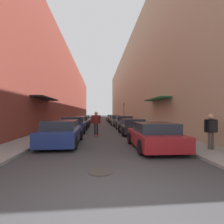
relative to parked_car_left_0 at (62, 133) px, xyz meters
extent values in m
plane|color=#38383A|center=(2.30, 20.66, -0.63)|extent=(147.89, 147.89, 0.00)
cube|color=gray|center=(-2.00, 27.38, -0.57)|extent=(1.80, 67.22, 0.12)
cube|color=gray|center=(6.60, 27.38, -0.57)|extent=(1.80, 67.22, 0.12)
cube|color=brown|center=(-4.90, 27.38, 5.42)|extent=(4.00, 67.22, 12.09)
cube|color=black|center=(-2.50, 5.54, 2.27)|extent=(1.00, 4.80, 0.12)
cube|color=tan|center=(9.50, 27.38, 6.87)|extent=(4.00, 67.22, 14.99)
cube|color=#1E6038|center=(7.10, 5.54, 2.27)|extent=(1.00, 4.80, 0.12)
cube|color=navy|center=(0.00, 0.05, -0.12)|extent=(1.91, 4.42, 0.68)
cube|color=#232833|center=(0.00, -0.17, 0.45)|extent=(1.64, 2.32, 0.45)
cylinder|color=black|center=(-0.88, 1.41, -0.32)|extent=(0.18, 0.60, 0.60)
cylinder|color=black|center=(0.88, 1.41, -0.32)|extent=(0.18, 0.60, 0.60)
cylinder|color=black|center=(-0.88, -1.31, -0.32)|extent=(0.18, 0.60, 0.60)
cylinder|color=black|center=(0.88, -1.31, -0.32)|extent=(0.18, 0.60, 0.60)
cube|color=navy|center=(-0.11, 5.71, -0.09)|extent=(1.90, 4.31, 0.68)
cube|color=#232833|center=(-0.11, 5.49, 0.48)|extent=(1.67, 2.24, 0.48)
cylinder|color=black|center=(-1.03, 7.04, -0.27)|extent=(0.18, 0.71, 0.71)
cylinder|color=black|center=(0.82, 7.04, -0.27)|extent=(0.18, 0.71, 0.71)
cylinder|color=black|center=(-1.03, 4.37, -0.27)|extent=(0.18, 0.71, 0.71)
cylinder|color=black|center=(0.82, 4.37, -0.27)|extent=(0.18, 0.71, 0.71)
cube|color=maroon|center=(-0.08, 10.97, -0.15)|extent=(1.85, 4.73, 0.57)
cube|color=#232833|center=(-0.08, 10.74, 0.40)|extent=(1.61, 2.47, 0.53)
cylinder|color=black|center=(-0.96, 12.43, -0.27)|extent=(0.18, 0.70, 0.70)
cylinder|color=black|center=(0.81, 12.43, -0.27)|extent=(0.18, 0.70, 0.70)
cylinder|color=black|center=(-0.96, 9.51, -0.27)|extent=(0.18, 0.70, 0.70)
cylinder|color=black|center=(0.81, 9.51, -0.27)|extent=(0.18, 0.70, 0.70)
cube|color=silver|center=(-0.15, 16.56, -0.16)|extent=(1.73, 4.39, 0.59)
cube|color=#232833|center=(-0.15, 16.34, 0.40)|extent=(1.51, 2.29, 0.53)
cylinder|color=black|center=(-0.98, 17.92, -0.31)|extent=(0.18, 0.62, 0.62)
cylinder|color=black|center=(0.69, 17.92, -0.31)|extent=(0.18, 0.62, 0.62)
cylinder|color=black|center=(-0.98, 15.21, -0.31)|extent=(0.18, 0.62, 0.62)
cylinder|color=black|center=(0.69, 15.21, -0.31)|extent=(0.18, 0.62, 0.62)
cube|color=maroon|center=(4.61, -1.40, -0.14)|extent=(1.96, 4.07, 0.62)
cube|color=#232833|center=(4.61, -1.60, 0.39)|extent=(1.71, 2.12, 0.44)
cylinder|color=black|center=(3.67, -0.14, -0.31)|extent=(0.18, 0.64, 0.64)
cylinder|color=black|center=(5.54, -0.14, -0.31)|extent=(0.18, 0.64, 0.64)
cylinder|color=black|center=(3.67, -2.65, -0.31)|extent=(0.18, 0.64, 0.64)
cylinder|color=black|center=(5.54, -2.65, -0.31)|extent=(0.18, 0.64, 0.64)
cube|color=#232326|center=(4.62, 4.07, -0.17)|extent=(1.75, 3.96, 0.56)
cube|color=#232833|center=(4.62, 3.87, 0.35)|extent=(1.54, 2.06, 0.47)
cylinder|color=black|center=(3.76, 5.30, -0.30)|extent=(0.18, 0.65, 0.65)
cylinder|color=black|center=(5.47, 5.30, -0.30)|extent=(0.18, 0.65, 0.65)
cylinder|color=black|center=(3.76, 2.84, -0.30)|extent=(0.18, 0.65, 0.65)
cylinder|color=black|center=(5.47, 2.84, -0.30)|extent=(0.18, 0.65, 0.65)
cube|color=#515459|center=(4.71, 9.48, -0.10)|extent=(1.90, 4.62, 0.68)
cube|color=#232833|center=(4.71, 9.25, 0.46)|extent=(1.64, 2.42, 0.45)
cylinder|color=black|center=(3.82, 10.90, -0.29)|extent=(0.18, 0.67, 0.67)
cylinder|color=black|center=(5.60, 10.90, -0.29)|extent=(0.18, 0.67, 0.67)
cylinder|color=black|center=(3.82, 8.06, -0.29)|extent=(0.18, 0.67, 0.67)
cylinder|color=black|center=(5.60, 8.06, -0.29)|extent=(0.18, 0.67, 0.67)
cube|color=gray|center=(4.55, 14.36, -0.13)|extent=(1.85, 3.99, 0.66)
cube|color=#232833|center=(4.55, 14.16, 0.42)|extent=(1.62, 2.08, 0.42)
cylinder|color=black|center=(3.65, 15.59, -0.32)|extent=(0.18, 0.61, 0.61)
cylinder|color=black|center=(5.44, 15.59, -0.32)|extent=(0.18, 0.61, 0.61)
cylinder|color=black|center=(3.65, 13.13, -0.32)|extent=(0.18, 0.61, 0.61)
cylinder|color=black|center=(5.44, 13.13, -0.32)|extent=(0.18, 0.61, 0.61)
cube|color=maroon|center=(4.58, 19.20, -0.15)|extent=(1.91, 4.51, 0.57)
cube|color=#232833|center=(4.58, 18.98, 0.38)|extent=(1.63, 2.36, 0.49)
cylinder|color=black|center=(3.70, 20.58, -0.28)|extent=(0.18, 0.69, 0.69)
cylinder|color=black|center=(5.45, 20.58, -0.28)|extent=(0.18, 0.69, 0.69)
cylinder|color=black|center=(3.70, 17.82, -0.28)|extent=(0.18, 0.69, 0.69)
cylinder|color=black|center=(5.45, 17.82, -0.28)|extent=(0.18, 0.69, 0.69)
cube|color=#B7B7BC|center=(4.54, 24.63, -0.12)|extent=(1.86, 3.98, 0.65)
cube|color=#232833|center=(4.54, 24.43, 0.41)|extent=(1.63, 2.07, 0.41)
cylinder|color=black|center=(3.64, 25.86, -0.30)|extent=(0.18, 0.64, 0.64)
cylinder|color=black|center=(5.44, 25.86, -0.30)|extent=(0.18, 0.64, 0.64)
cylinder|color=black|center=(3.64, 23.40, -0.30)|extent=(0.18, 0.64, 0.64)
cylinder|color=black|center=(5.44, 23.40, -0.30)|extent=(0.18, 0.64, 0.64)
cube|color=#B2231E|center=(1.79, 3.34, -0.56)|extent=(0.20, 0.78, 0.02)
cylinder|color=beige|center=(1.71, 3.59, -0.60)|extent=(0.03, 0.06, 0.06)
cylinder|color=beige|center=(1.86, 3.59, -0.60)|extent=(0.03, 0.06, 0.06)
cylinder|color=beige|center=(1.71, 3.09, -0.60)|extent=(0.03, 0.06, 0.06)
cylinder|color=beige|center=(1.86, 3.09, -0.60)|extent=(0.03, 0.06, 0.06)
cylinder|color=black|center=(1.70, 3.34, -0.14)|extent=(0.12, 0.12, 0.81)
cylinder|color=black|center=(1.87, 3.34, -0.14)|extent=(0.12, 0.12, 0.81)
cube|color=maroon|center=(1.79, 3.34, 0.57)|extent=(0.48, 0.22, 0.62)
sphere|color=tan|center=(1.79, 3.34, 1.02)|extent=(0.26, 0.26, 0.26)
cylinder|color=maroon|center=(1.50, 3.34, 0.57)|extent=(0.10, 0.10, 0.59)
cylinder|color=maroon|center=(2.08, 3.34, 0.57)|extent=(0.10, 0.10, 0.59)
cylinder|color=#332D28|center=(2.03, -4.53, -0.62)|extent=(0.70, 0.70, 0.02)
cylinder|color=#2D2D2D|center=(6.38, 20.63, 1.13)|extent=(0.10, 0.10, 3.27)
cube|color=#332D0F|center=(6.38, 20.63, 2.54)|extent=(0.16, 0.16, 0.45)
sphere|color=red|center=(6.38, 20.54, 2.65)|extent=(0.11, 0.11, 0.11)
cylinder|color=#47423D|center=(6.75, -2.37, -0.14)|extent=(0.11, 0.11, 0.73)
cylinder|color=#47423D|center=(6.90, -2.37, -0.14)|extent=(0.11, 0.11, 0.73)
cube|color=black|center=(6.83, -2.37, 0.51)|extent=(0.44, 0.20, 0.56)
sphere|color=tan|center=(6.83, -2.37, 0.91)|extent=(0.23, 0.23, 0.23)
cylinder|color=black|center=(6.56, -2.37, 0.51)|extent=(0.09, 0.09, 0.53)
cylinder|color=black|center=(7.09, -2.37, 0.51)|extent=(0.09, 0.09, 0.53)
cube|color=black|center=(6.83, -2.53, 0.51)|extent=(0.33, 0.12, 0.47)
camera|label=1|loc=(1.98, -9.57, 1.10)|focal=28.00mm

